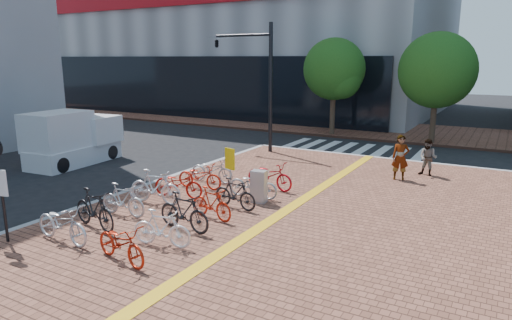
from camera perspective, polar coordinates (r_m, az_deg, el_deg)
The scene contains 25 objects.
ground at distance 13.49m, azimuth -8.93°, elevation -8.63°, with size 120.00×120.00×0.00m, color black.
kerb_north at distance 22.84m, azimuth 16.42°, elevation 0.01°, with size 14.00×0.25×0.15m, color gray.
far_sidewalk at distance 32.14m, azimuth 14.96°, elevation 3.63°, with size 70.00×8.00×0.15m, color brown.
crosswalk at distance 25.38m, azimuth 11.98°, elevation 1.32°, with size 7.50×4.00×0.01m.
street_trees at distance 27.40m, azimuth 23.87°, elevation 9.98°, with size 16.20×4.60×6.35m.
bike_0 at distance 12.95m, azimuth -23.07°, elevation -7.30°, with size 0.68×1.96×1.03m, color silver.
bike_1 at distance 13.61m, azimuth -19.58°, elevation -5.81°, with size 0.54×1.91×1.15m, color black.
bike_2 at distance 14.45m, azimuth -16.33°, elevation -4.80°, with size 0.48×1.69×1.01m, color #BBBBC0.
bike_3 at distance 15.34m, azimuth -12.49°, elevation -3.30°, with size 0.54×1.92×1.15m, color silver.
bike_4 at distance 15.93m, azimuth -9.69°, elevation -2.92°, with size 0.65×1.85×0.97m, color #A7130B.
bike_5 at distance 16.89m, azimuth -7.05°, elevation -2.00°, with size 0.62×1.79×0.94m, color red.
bike_6 at distance 17.70m, azimuth -5.52°, elevation -1.23°, with size 0.64×1.85×0.97m, color #B3B3B8.
bike_7 at distance 11.29m, azimuth -16.52°, elevation -9.94°, with size 0.62×1.79×0.94m, color #A51F0B.
bike_8 at distance 11.92m, azimuth -11.70°, elevation -8.35°, with size 0.46×1.63×0.98m, color white.
bike_9 at distance 12.88m, azimuth -9.01°, elevation -6.39°, with size 0.51×1.80×1.08m, color black.
bike_10 at distance 13.69m, azimuth -5.57°, elevation -5.41°, with size 0.45×1.60×0.96m, color #B5200C.
bike_11 at distance 14.55m, azimuth -2.64°, elevation -4.22°, with size 0.46×1.64×0.98m, color black.
bike_12 at distance 15.66m, azimuth -0.35°, elevation -3.05°, with size 0.63×1.80×0.95m, color #A4A4A8.
bike_13 at distance 16.70m, azimuth 1.72°, elevation -1.92°, with size 0.68×1.96×1.03m, color #B30C16.
pedestrian_a at distance 18.76m, azimuth 17.61°, elevation 0.29°, with size 0.65×0.43×1.79m, color gray.
pedestrian_b at distance 19.81m, azimuth 20.71°, elevation 0.29°, with size 0.73×0.57×1.51m, color #474D5A.
utility_box at distance 15.14m, azimuth 0.36°, elevation -3.33°, with size 0.50×0.36×1.08m, color #B4B5B9.
yellow_sign at distance 15.68m, azimuth -3.30°, elevation -0.40°, with size 0.46×0.17×1.70m.
traffic_light_pole at distance 23.79m, azimuth -1.38°, elevation 11.96°, with size 3.45×1.33×6.42m.
box_truck at distance 22.81m, azimuth -22.00°, elevation 2.41°, with size 2.23×4.47×2.50m.
Camera 1 is at (7.92, -9.78, 4.85)m, focal length 32.00 mm.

